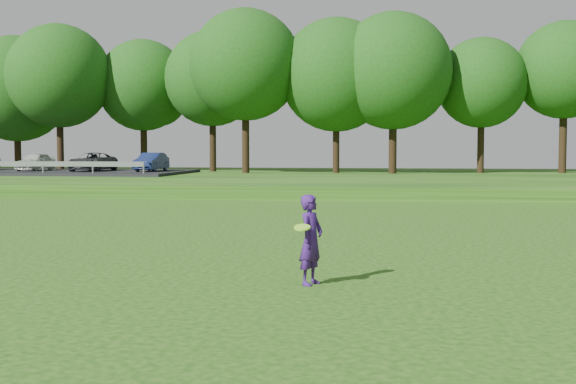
# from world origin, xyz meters

# --- Properties ---
(ground) EXTENTS (140.00, 140.00, 0.00)m
(ground) POSITION_xyz_m (0.00, 0.00, 0.00)
(ground) COLOR #163E0C
(ground) RESTS_ON ground
(berm) EXTENTS (130.00, 30.00, 0.60)m
(berm) POSITION_xyz_m (0.00, 34.00, 0.30)
(berm) COLOR #163E0C
(berm) RESTS_ON ground
(walking_path) EXTENTS (130.00, 1.60, 0.04)m
(walking_path) POSITION_xyz_m (0.00, 20.00, 0.02)
(walking_path) COLOR gray
(walking_path) RESTS_ON ground
(treeline) EXTENTS (104.00, 7.00, 15.00)m
(treeline) POSITION_xyz_m (0.00, 38.00, 8.10)
(treeline) COLOR #1C4710
(treeline) RESTS_ON berm
(parking_lot) EXTENTS (24.00, 9.00, 1.38)m
(parking_lot) POSITION_xyz_m (-23.99, 32.82, 1.06)
(parking_lot) COLOR black
(parking_lot) RESTS_ON berm
(woman) EXTENTS (0.53, 0.79, 1.51)m
(woman) POSITION_xyz_m (0.32, 0.21, 0.76)
(woman) COLOR #3C186C
(woman) RESTS_ON ground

